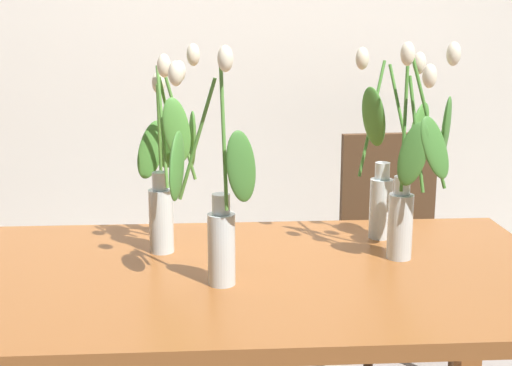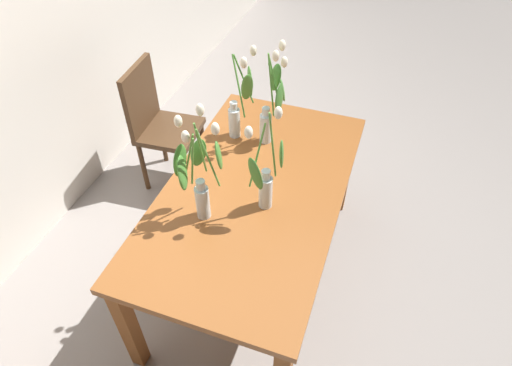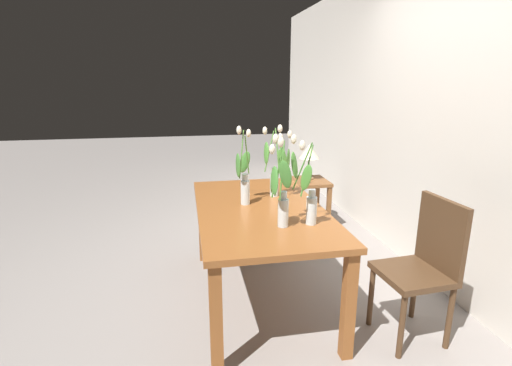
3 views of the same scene
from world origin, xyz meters
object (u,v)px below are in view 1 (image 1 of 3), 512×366
(tulip_vase_1, at_px, (167,172))
(tulip_vase_3, at_px, (413,183))
(tulip_vase_0, at_px, (217,214))
(dining_chair, at_px, (395,236))
(tulip_vase_2, at_px, (385,177))
(dining_table, at_px, (257,303))

(tulip_vase_1, bearing_deg, tulip_vase_3, -11.64)
(tulip_vase_0, height_order, dining_chair, tulip_vase_0)
(tulip_vase_1, xyz_separation_m, dining_chair, (0.86, 0.76, -0.44))
(tulip_vase_0, distance_m, tulip_vase_2, 0.59)
(tulip_vase_1, height_order, tulip_vase_3, tulip_vase_3)
(tulip_vase_0, xyz_separation_m, tulip_vase_3, (0.52, 0.14, 0.03))
(tulip_vase_0, relative_size, tulip_vase_3, 1.00)
(dining_table, xyz_separation_m, dining_chair, (0.62, 0.94, -0.12))
(tulip_vase_1, height_order, dining_chair, tulip_vase_1)
(tulip_vase_0, distance_m, tulip_vase_1, 0.31)
(tulip_vase_3, bearing_deg, tulip_vase_0, -164.55)
(dining_chair, bearing_deg, dining_table, -123.36)
(dining_table, height_order, tulip_vase_2, tulip_vase_2)
(tulip_vase_1, height_order, tulip_vase_2, tulip_vase_1)
(tulip_vase_1, bearing_deg, tulip_vase_0, -64.28)
(tulip_vase_3, bearing_deg, tulip_vase_1, 168.36)
(tulip_vase_1, relative_size, tulip_vase_3, 0.99)
(dining_table, relative_size, tulip_vase_1, 2.77)
(dining_table, relative_size, tulip_vase_0, 2.74)
(dining_table, distance_m, dining_chair, 1.13)
(tulip_vase_0, xyz_separation_m, dining_chair, (0.72, 1.04, -0.40))
(tulip_vase_0, distance_m, dining_chair, 1.33)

